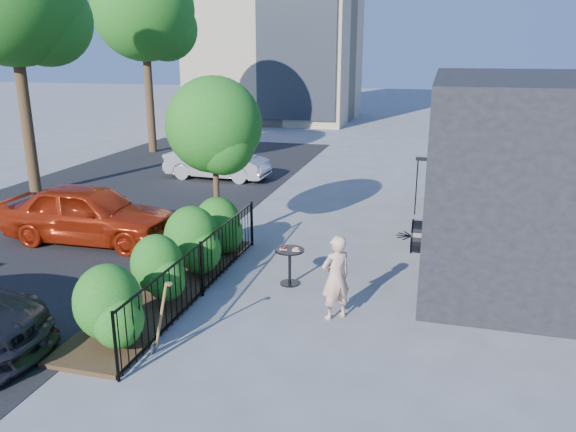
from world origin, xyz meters
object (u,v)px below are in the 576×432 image
(street_tree_far, at_px, (145,16))
(cafe_table, at_px, (290,260))
(car_red, at_px, (90,213))
(woman, at_px, (336,278))
(patio_tree, at_px, (216,131))
(car_silver, at_px, (217,162))
(street_tree_near, at_px, (12,1))
(shovel, at_px, (160,322))

(street_tree_far, xyz_separation_m, cafe_table, (9.90, -12.98, -5.41))
(car_red, bearing_deg, cafe_table, -104.70)
(woman, bearing_deg, patio_tree, -83.32)
(street_tree_far, xyz_separation_m, car_silver, (4.90, -4.37, -5.29))
(street_tree_far, distance_m, woman, 18.72)
(patio_tree, bearing_deg, cafe_table, -38.88)
(car_silver, bearing_deg, street_tree_near, 128.71)
(cafe_table, bearing_deg, patio_tree, 141.12)
(car_red, bearing_deg, shovel, -138.12)
(street_tree_far, xyz_separation_m, shovel, (8.68, -16.12, -5.36))
(street_tree_far, distance_m, cafe_table, 17.20)
(street_tree_far, bearing_deg, woman, -52.10)
(shovel, xyz_separation_m, car_silver, (-3.78, 11.75, 0.07))
(cafe_table, bearing_deg, car_red, 166.65)
(patio_tree, distance_m, street_tree_far, 13.95)
(street_tree_near, relative_size, car_red, 1.96)
(woman, distance_m, car_silver, 11.59)
(patio_tree, height_order, street_tree_far, street_tree_far)
(patio_tree, height_order, car_red, patio_tree)
(street_tree_near, bearing_deg, patio_tree, -22.57)
(street_tree_far, bearing_deg, street_tree_near, -90.00)
(shovel, bearing_deg, street_tree_near, 136.91)
(street_tree_far, bearing_deg, shovel, -61.69)
(street_tree_near, bearing_deg, woman, -29.29)
(street_tree_near, relative_size, cafe_table, 10.51)
(woman, height_order, car_silver, woman)
(patio_tree, height_order, woman, patio_tree)
(patio_tree, height_order, car_silver, patio_tree)
(patio_tree, bearing_deg, car_silver, 112.28)
(woman, relative_size, car_red, 0.36)
(street_tree_near, distance_m, shovel, 13.04)
(shovel, height_order, car_silver, car_silver)
(cafe_table, relative_size, car_silver, 0.21)
(patio_tree, distance_m, car_red, 3.81)
(woman, bearing_deg, car_red, -62.45)
(woman, distance_m, shovel, 3.06)
(street_tree_near, distance_m, street_tree_far, 8.00)
(cafe_table, height_order, car_red, car_red)
(shovel, bearing_deg, woman, 39.10)
(street_tree_far, height_order, car_silver, street_tree_far)
(street_tree_near, xyz_separation_m, shovel, (8.68, -8.12, -5.36))
(car_silver, bearing_deg, cafe_table, -147.60)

